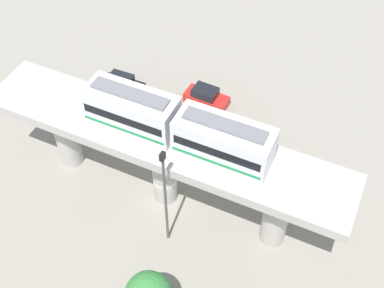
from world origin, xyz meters
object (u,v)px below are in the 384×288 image
Objects in this scene: parked_car_black at (122,85)px; signal_post at (165,195)px; train at (176,125)px; parked_car_red at (206,97)px; tree_near_viaduct at (201,133)px.

parked_car_black is 18.02m from signal_post.
train reaches higher than parked_car_red.
parked_car_black is 0.93× the size of tree_near_viaduct.
train is at bearing -164.03° from parked_car_red.
train is 4.87m from signal_post.
train reaches higher than parked_car_black.
parked_car_black is at bearing 105.50° from parked_car_red.
parked_car_black is (9.55, 10.86, -8.20)m from train.
tree_near_viaduct is (5.13, 0.40, -6.01)m from train.
tree_near_viaduct is 8.98m from signal_post.
signal_post is at bearing -172.49° from tree_near_viaduct.
parked_car_red is 15.92m from signal_post.
signal_post reaches higher than tree_near_viaduct.
parked_car_red is 1.01× the size of parked_car_black.
parked_car_red is 0.93× the size of tree_near_viaduct.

